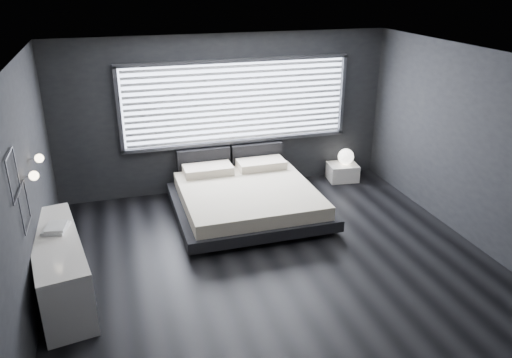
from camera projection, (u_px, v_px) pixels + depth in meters
name	position (u px, v px, depth m)	size (l,w,h in m)	color
room	(275.00, 168.00, 6.47)	(6.04, 6.00, 2.80)	black
window	(237.00, 102.00, 8.83)	(4.14, 0.09, 1.52)	white
headboard	(231.00, 159.00, 9.13)	(1.96, 0.16, 0.52)	black
sconce_near	(34.00, 176.00, 5.68)	(0.18, 0.11, 0.11)	silver
sconce_far	(39.00, 158.00, 6.21)	(0.18, 0.11, 0.11)	silver
wall_art_upper	(13.00, 175.00, 5.03)	(0.01, 0.48, 0.48)	#47474C
wall_art_lower	(24.00, 207.00, 5.43)	(0.01, 0.48, 0.48)	#47474C
bed	(247.00, 198.00, 8.24)	(2.40, 2.29, 0.62)	black
nightstand	(342.00, 172.00, 9.67)	(0.55, 0.46, 0.32)	white
orb_lamp	(346.00, 157.00, 9.56)	(0.30, 0.30, 0.30)	white
dresser	(59.00, 267.00, 6.12)	(0.89, 2.06, 0.80)	white
book_stack	(56.00, 228.00, 6.15)	(0.35, 0.40, 0.07)	silver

